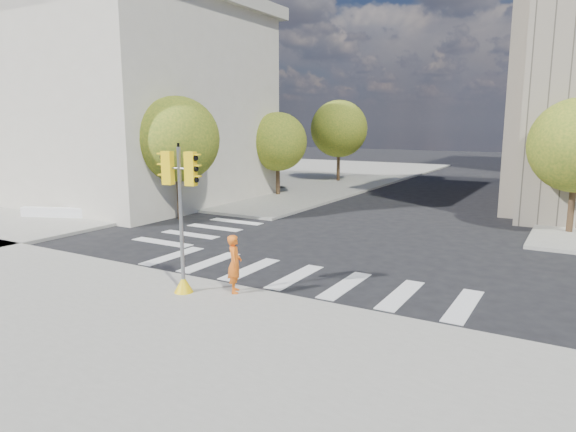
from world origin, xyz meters
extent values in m
plane|color=black|center=(0.00, 0.00, 0.00)|extent=(160.00, 160.00, 0.00)
cube|color=gray|center=(0.00, -11.00, 0.07)|extent=(30.00, 14.00, 0.15)
cube|color=gray|center=(-20.00, 26.00, 0.07)|extent=(28.00, 40.00, 0.15)
cube|color=beige|center=(-20.00, 8.00, 6.00)|extent=(18.00, 14.00, 12.00)
cube|color=#B2AD9E|center=(-20.00, 8.00, 12.30)|extent=(19.00, 15.00, 0.80)
cylinder|color=#382616|center=(-10.50, 4.00, 1.22)|extent=(0.28, 0.28, 2.45)
sphere|color=#3E601B|center=(-10.50, 4.00, 4.21)|extent=(4.40, 4.40, 4.40)
cylinder|color=#382616|center=(-10.50, 14.00, 1.08)|extent=(0.28, 0.28, 2.17)
sphere|color=#3E601B|center=(-10.50, 14.00, 3.77)|extent=(4.00, 4.00, 4.00)
cylinder|color=#382616|center=(-10.50, 24.00, 1.31)|extent=(0.28, 0.28, 2.62)
sphere|color=#3E601B|center=(-10.50, 24.00, 4.54)|extent=(4.80, 4.80, 4.80)
cylinder|color=#382616|center=(7.50, 10.00, 1.19)|extent=(0.28, 0.28, 2.38)
cone|color=yellow|center=(-1.97, -5.36, 0.40)|extent=(0.56, 0.56, 0.50)
cylinder|color=gray|center=(-1.97, -5.36, 2.27)|extent=(0.11, 0.11, 4.23)
cylinder|color=black|center=(-1.97, -5.36, 4.43)|extent=(0.07, 0.07, 0.12)
cylinder|color=gray|center=(-1.97, -5.36, 3.78)|extent=(0.90, 0.19, 0.06)
cube|color=yellow|center=(-2.35, -5.41, 3.78)|extent=(0.33, 0.26, 0.95)
cube|color=yellow|center=(-1.60, -5.30, 3.78)|extent=(0.33, 0.26, 0.95)
imported|color=orange|center=(-0.67, -4.60, 1.01)|extent=(0.69, 0.75, 1.72)
cube|color=white|center=(-15.00, 1.01, 0.40)|extent=(5.68, 2.70, 0.50)
camera|label=1|loc=(7.92, -16.27, 5.04)|focal=32.00mm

